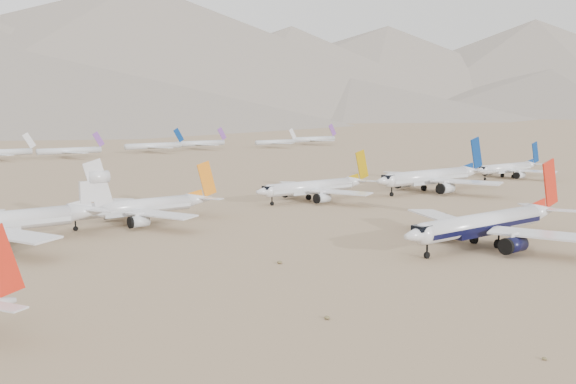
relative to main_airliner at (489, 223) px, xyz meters
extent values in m
plane|color=#897050|center=(-14.07, -0.47, -4.76)|extent=(7000.00, 7000.00, 0.00)
cylinder|color=silver|center=(-2.22, 0.00, 0.21)|extent=(36.60, 4.33, 4.33)
cube|color=black|center=(-2.22, 0.00, -0.33)|extent=(35.87, 4.39, 0.97)
sphere|color=silver|center=(-20.52, 0.00, 0.21)|extent=(4.33, 4.33, 4.33)
cube|color=black|center=(-21.17, 0.00, 1.40)|extent=(3.03, 2.81, 1.08)
cone|color=silver|center=(20.40, 0.00, 0.54)|extent=(9.15, 4.33, 4.33)
cube|color=silver|center=(0.61, -12.84, -0.54)|extent=(14.14, 22.28, 0.68)
cube|color=silver|center=(22.18, -4.21, 1.08)|extent=(5.81, 7.60, 0.26)
cylinder|color=black|center=(-4.25, -9.00, -2.50)|extent=(5.08, 3.11, 3.11)
cube|color=silver|center=(0.61, 12.84, -0.54)|extent=(14.14, 22.28, 0.68)
cube|color=silver|center=(22.18, 4.21, 1.08)|extent=(5.81, 7.60, 0.26)
cylinder|color=black|center=(-4.25, 9.00, -2.50)|extent=(5.08, 3.11, 3.11)
cube|color=red|center=(22.95, 0.00, 6.85)|extent=(6.94, 0.35, 11.43)
cylinder|color=black|center=(-19.44, 0.00, -4.11)|extent=(1.30, 0.54, 1.30)
cylinder|color=black|center=(-0.69, -3.03, -3.85)|extent=(1.82, 1.08, 1.82)
cylinder|color=black|center=(-0.69, 3.03, -3.85)|extent=(1.82, 1.08, 1.82)
cube|color=silver|center=(-95.90, 0.89, 0.22)|extent=(4.88, 6.38, 0.22)
cylinder|color=silver|center=(57.08, 64.71, 0.58)|extent=(38.34, 4.65, 4.65)
cube|color=silver|center=(57.08, 64.71, 0.00)|extent=(37.57, 4.72, 1.05)
sphere|color=silver|center=(37.91, 64.71, 0.58)|extent=(4.65, 4.65, 4.65)
cube|color=black|center=(37.22, 64.71, 1.86)|extent=(3.25, 3.02, 1.16)
cone|color=silver|center=(80.78, 64.71, 0.93)|extent=(9.58, 4.65, 4.65)
cube|color=silver|center=(60.04, 51.20, -0.23)|extent=(14.81, 23.33, 0.72)
cube|color=silver|center=(82.64, 60.28, 1.51)|extent=(6.09, 7.96, 0.28)
cylinder|color=silver|center=(54.95, 55.23, -2.33)|extent=(5.32, 3.35, 3.35)
cube|color=silver|center=(60.04, 78.21, -0.23)|extent=(14.81, 23.33, 0.72)
cube|color=silver|center=(82.64, 69.13, 1.51)|extent=(6.09, 7.96, 0.28)
cylinder|color=silver|center=(54.95, 74.19, -2.33)|extent=(5.32, 3.35, 3.35)
cube|color=navy|center=(83.44, 64.71, 7.57)|extent=(7.27, 0.37, 11.97)
cylinder|color=black|center=(39.07, 64.71, -4.07)|extent=(1.39, 0.58, 1.39)
cylinder|color=black|center=(58.68, 61.45, -3.79)|extent=(1.95, 1.16, 1.95)
cylinder|color=black|center=(58.68, 67.96, -3.79)|extent=(1.95, 1.16, 1.95)
cylinder|color=silver|center=(11.28, 72.58, -0.33)|extent=(31.71, 3.85, 3.85)
cube|color=silver|center=(11.28, 72.58, -0.81)|extent=(31.07, 3.91, 0.87)
sphere|color=silver|center=(-4.58, 72.58, -0.33)|extent=(3.85, 3.85, 3.85)
cube|color=black|center=(-5.16, 72.58, 0.73)|extent=(2.70, 2.50, 0.96)
cone|color=silver|center=(30.87, 72.58, -0.04)|extent=(7.93, 3.85, 3.85)
cube|color=silver|center=(13.73, 61.41, -1.01)|extent=(12.25, 19.30, 0.60)
cube|color=silver|center=(32.42, 68.92, 0.44)|extent=(5.03, 6.58, 0.23)
cylinder|color=silver|center=(9.51, 64.74, -2.74)|extent=(4.40, 2.77, 2.77)
cube|color=silver|center=(13.73, 83.76, -1.01)|extent=(12.25, 19.30, 0.60)
cube|color=silver|center=(32.42, 76.24, 0.44)|extent=(5.03, 6.58, 0.23)
cylinder|color=silver|center=(9.51, 80.43, -2.74)|extent=(4.40, 2.77, 2.77)
cube|color=#C09308|center=(33.08, 72.58, 5.45)|extent=(6.01, 0.31, 9.90)
cylinder|color=black|center=(-3.61, 72.58, -4.19)|extent=(1.16, 0.48, 1.16)
cylinder|color=black|center=(12.60, 69.89, -3.95)|extent=(1.62, 0.96, 1.62)
cylinder|color=black|center=(12.60, 75.28, -3.95)|extent=(1.62, 0.96, 1.62)
cylinder|color=silver|center=(-49.16, 68.77, -0.43)|extent=(30.86, 3.77, 3.77)
cube|color=silver|center=(-49.16, 68.77, -0.90)|extent=(30.24, 3.83, 0.85)
sphere|color=silver|center=(-64.59, 68.77, -0.43)|extent=(3.77, 3.77, 3.77)
cube|color=black|center=(-65.15, 68.77, 0.61)|extent=(2.64, 2.45, 0.94)
cone|color=silver|center=(-30.08, 68.77, -0.14)|extent=(7.72, 3.77, 3.77)
cube|color=silver|center=(-46.77, 57.88, -1.09)|extent=(11.92, 18.78, 0.58)
cube|color=silver|center=(-28.58, 65.20, 0.33)|extent=(4.90, 6.41, 0.23)
cylinder|color=silver|center=(-50.87, 61.12, -2.79)|extent=(4.29, 2.72, 2.72)
cube|color=silver|center=(-46.77, 79.65, -1.09)|extent=(11.92, 18.78, 0.58)
cube|color=silver|center=(-28.58, 72.33, 0.33)|extent=(4.90, 6.41, 0.23)
cylinder|color=silver|center=(-50.87, 76.41, -2.79)|extent=(4.29, 2.72, 2.72)
cube|color=orange|center=(-27.94, 68.77, 5.21)|extent=(5.85, 0.30, 9.64)
cylinder|color=black|center=(-63.64, 68.77, -4.20)|extent=(1.13, 0.47, 1.13)
cylinder|color=black|center=(-47.87, 66.13, -3.97)|extent=(1.58, 0.94, 1.58)
cylinder|color=black|center=(-47.87, 71.41, -3.97)|extent=(1.58, 0.94, 1.58)
cone|color=silver|center=(-62.49, 63.17, 0.58)|extent=(9.11, 4.36, 4.36)
cube|color=silver|center=(-82.19, 50.37, -0.51)|extent=(14.07, 22.17, 0.68)
cube|color=silver|center=(-60.72, 58.98, 1.13)|extent=(5.78, 7.56, 0.26)
cube|color=silver|center=(-60.72, 67.37, 1.13)|extent=(5.78, 7.56, 0.26)
cube|color=silver|center=(-59.96, 63.17, 6.87)|extent=(6.90, 0.35, 11.38)
cylinder|color=silver|center=(-59.71, 63.17, 8.28)|extent=(4.55, 2.83, 2.83)
cylinder|color=silver|center=(116.93, 74.29, -0.56)|extent=(30.27, 3.66, 3.66)
cube|color=silver|center=(116.93, 74.29, -1.02)|extent=(29.67, 3.71, 0.82)
sphere|color=silver|center=(101.80, 74.29, -0.56)|extent=(3.66, 3.66, 3.66)
cube|color=black|center=(101.25, 74.29, 0.45)|extent=(2.56, 2.38, 0.91)
cone|color=silver|center=(135.64, 74.29, -0.28)|extent=(7.57, 3.66, 3.66)
cube|color=silver|center=(119.27, 63.63, -1.20)|extent=(11.69, 18.42, 0.57)
cube|color=silver|center=(137.12, 70.80, 0.17)|extent=(4.81, 6.28, 0.22)
cylinder|color=silver|center=(115.25, 66.81, -2.85)|extent=(4.20, 2.63, 2.63)
cube|color=silver|center=(119.27, 84.95, -1.20)|extent=(11.69, 18.42, 0.57)
cube|color=silver|center=(137.12, 77.78, 0.17)|extent=(4.81, 6.28, 0.22)
cylinder|color=silver|center=(115.25, 81.77, -2.85)|extent=(4.20, 2.63, 2.63)
cube|color=navy|center=(137.75, 74.29, 4.95)|extent=(5.74, 0.29, 9.45)
cylinder|color=black|center=(102.71, 74.29, -4.21)|extent=(1.10, 0.46, 1.10)
cylinder|color=black|center=(118.19, 71.73, -4.00)|extent=(1.54, 0.91, 1.54)
cylinder|color=black|center=(118.19, 76.85, -4.00)|extent=(1.54, 0.91, 1.54)
cube|color=silver|center=(-10.17, 296.83, 5.62)|extent=(7.35, 0.36, 9.25)
cube|color=silver|center=(-27.53, 287.29, -1.09)|extent=(9.72, 16.98, 0.36)
cylinder|color=silver|center=(9.53, 288.14, -0.55)|extent=(36.67, 3.62, 3.62)
cube|color=#743D98|center=(26.79, 288.14, 5.57)|extent=(7.30, 0.36, 9.20)
cube|color=silver|center=(9.53, 278.65, -1.09)|extent=(9.66, 16.88, 0.36)
cube|color=silver|center=(9.53, 297.63, -1.09)|extent=(9.66, 16.88, 0.36)
cylinder|color=silver|center=(67.92, 300.77, -0.46)|extent=(38.60, 3.81, 3.81)
cube|color=navy|center=(86.08, 300.77, 5.99)|extent=(7.69, 0.38, 9.68)
cube|color=silver|center=(67.92, 290.78, -1.03)|extent=(10.17, 17.77, 0.38)
cube|color=silver|center=(67.92, 310.76, -1.03)|extent=(10.17, 17.77, 0.38)
cylinder|color=silver|center=(106.83, 309.03, -0.51)|extent=(37.59, 3.71, 3.71)
cube|color=#743D98|center=(124.52, 309.03, 5.77)|extent=(7.49, 0.37, 9.43)
cube|color=silver|center=(106.83, 299.30, -1.06)|extent=(9.90, 17.30, 0.37)
cube|color=silver|center=(106.83, 318.76, -1.06)|extent=(9.90, 17.30, 0.37)
cylinder|color=silver|center=(159.58, 293.08, -0.71)|extent=(33.55, 3.32, 3.32)
cube|color=silver|center=(175.36, 293.08, 4.90)|extent=(6.68, 0.33, 8.42)
cube|color=silver|center=(159.58, 284.40, -1.20)|extent=(8.84, 15.44, 0.33)
cube|color=silver|center=(159.58, 301.77, -1.20)|extent=(8.84, 15.44, 0.33)
cylinder|color=silver|center=(204.34, 303.54, -0.36)|extent=(40.55, 4.01, 4.01)
cube|color=#743D98|center=(223.43, 303.54, 6.41)|extent=(8.08, 0.40, 10.17)
cube|color=silver|center=(204.34, 293.05, -0.96)|extent=(10.68, 18.67, 0.40)
cube|color=silver|center=(204.34, 314.04, -0.96)|extent=(10.68, 18.67, 0.40)
cone|color=slate|center=(685.93, 1659.53, 185.24)|extent=(2356.00, 2356.00, 380.00)
cone|color=slate|center=(1185.93, 1599.53, 140.24)|extent=(1682.00, 1682.00, 290.00)
cone|color=slate|center=(1785.93, 1749.53, 170.24)|extent=(2380.00, 2380.00, 350.00)
cone|color=slate|center=(2485.93, 1539.53, 200.24)|extent=(2460.00, 2460.00, 410.00)
cone|color=slate|center=(985.93, 1099.53, 45.24)|extent=(900.00, 900.00, 100.00)
cone|color=slate|center=(1885.93, 1099.53, 72.74)|extent=(1395.00, 1395.00, 155.00)
ellipsoid|color=brown|center=(-58.17, -15.37, -4.51)|extent=(0.84, 0.84, 0.46)
ellipsoid|color=brown|center=(-44.47, 13.93, -4.47)|extent=(0.98, 0.98, 0.54)
ellipsoid|color=brown|center=(10.33, 1.13, -4.51)|extent=(0.84, 0.84, 0.46)
ellipsoid|color=brown|center=(24.03, 30.43, -4.47)|extent=(0.98, 0.98, 0.54)
ellipsoid|color=brown|center=(-47.63, -41.47, -4.59)|extent=(0.59, 0.59, 0.33)
camera|label=1|loc=(-114.12, -79.65, 24.16)|focal=40.00mm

